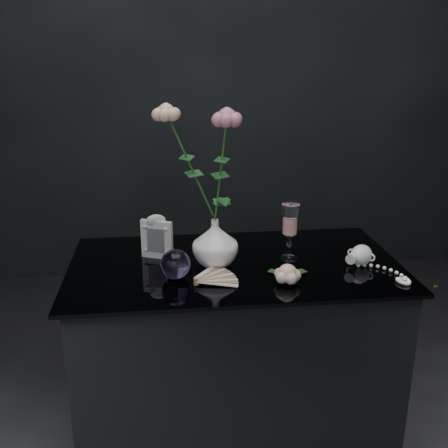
{
  "coord_description": "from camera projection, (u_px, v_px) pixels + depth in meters",
  "views": [
    {
      "loc": [
        -0.21,
        -1.48,
        1.42
      ],
      "look_at": [
        -0.04,
        -0.03,
        0.92
      ],
      "focal_mm": 42.0,
      "sensor_mm": 36.0,
      "label": 1
    }
  ],
  "objects": [
    {
      "name": "vase",
      "position": [
        215.0,
        243.0,
        1.64
      ],
      "size": [
        0.16,
        0.16,
        0.15
      ],
      "primitive_type": "imported",
      "rotation": [
        0.0,
        0.0,
        0.15
      ],
      "color": "white",
      "rests_on": "table"
    },
    {
      "name": "loose_rose",
      "position": [
        287.0,
        274.0,
        1.53
      ],
      "size": [
        0.14,
        0.18,
        0.06
      ],
      "primitive_type": null,
      "rotation": [
        0.0,
        0.0,
        -0.03
      ],
      "color": "#FFC1A4",
      "rests_on": "table"
    },
    {
      "name": "picture_frame",
      "position": [
        157.0,
        236.0,
        1.7
      ],
      "size": [
        0.14,
        0.12,
        0.15
      ],
      "primitive_type": null,
      "rotation": [
        0.0,
        0.0,
        -0.41
      ],
      "color": "silver",
      "rests_on": "table"
    },
    {
      "name": "table",
      "position": [
        234.0,
        365.0,
        1.8
      ],
      "size": [
        1.05,
        0.58,
        0.76
      ],
      "color": "black",
      "rests_on": "ground"
    },
    {
      "name": "roses",
      "position": [
        202.0,
        157.0,
        1.55
      ],
      "size": [
        0.25,
        0.1,
        0.4
      ],
      "color": "#E7B190",
      "rests_on": "vase"
    },
    {
      "name": "paper_fan",
      "position": [
        196.0,
        281.0,
        1.52
      ],
      "size": [
        0.28,
        0.23,
        0.03
      ],
      "primitive_type": null,
      "rotation": [
        0.0,
        0.0,
        0.18
      ],
      "color": "beige",
      "rests_on": "table"
    },
    {
      "name": "paperweight",
      "position": [
        175.0,
        264.0,
        1.56
      ],
      "size": [
        0.09,
        0.09,
        0.09
      ],
      "primitive_type": null,
      "rotation": [
        0.0,
        0.0,
        0.03
      ],
      "color": "#9D7AC6",
      "rests_on": "table"
    },
    {
      "name": "pearl_jar",
      "position": [
        361.0,
        254.0,
        1.66
      ],
      "size": [
        0.33,
        0.33,
        0.07
      ],
      "primitive_type": null,
      "rotation": [
        0.0,
        0.0,
        -0.75
      ],
      "color": "white",
      "rests_on": "table"
    },
    {
      "name": "wine_glass",
      "position": [
        290.0,
        232.0,
        1.68
      ],
      "size": [
        0.07,
        0.07,
        0.19
      ],
      "primitive_type": null,
      "rotation": [
        0.0,
        0.0,
        -0.21
      ],
      "color": "white",
      "rests_on": "table"
    }
  ]
}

